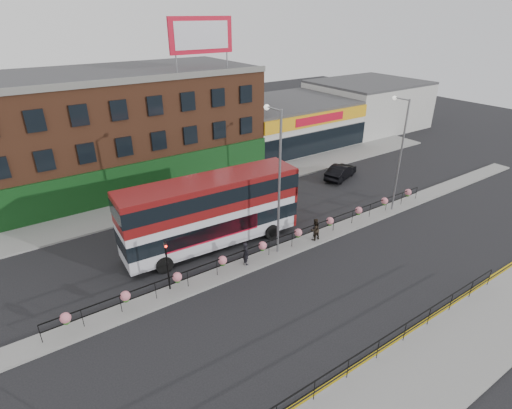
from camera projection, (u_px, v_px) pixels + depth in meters
ground at (280, 253)px, 27.63m from camera, size 120.00×120.00×0.00m
south_pavement at (437, 366)px, 18.69m from camera, size 60.00×4.00×0.15m
north_pavement at (200, 193)px, 36.50m from camera, size 60.00×4.00×0.15m
median at (280, 252)px, 27.59m from camera, size 60.00×1.60×0.15m
yellow_line_inner at (396, 338)px, 20.43m from camera, size 60.00×0.10×0.01m
yellow_line_outer at (399, 340)px, 20.29m from camera, size 60.00×0.10×0.01m
brick_building at (122, 126)px, 38.16m from camera, size 25.00×12.21×10.30m
supermarket at (285, 122)px, 49.36m from camera, size 15.00×12.25×5.30m
warehouse_east at (367, 104)px, 56.72m from camera, size 14.50×12.00×6.30m
billboard at (201, 35)px, 34.25m from camera, size 6.00×0.29×4.40m
median_railing at (281, 240)px, 27.17m from camera, size 30.04×0.56×1.23m
south_railing at (379, 345)px, 18.70m from camera, size 20.04×0.05×1.12m
double_decker_bus at (212, 206)px, 27.19m from camera, size 12.67×3.66×5.07m
car at (341, 172)px, 39.53m from camera, size 4.39×5.41×1.45m
pedestrian_a at (246, 253)px, 25.79m from camera, size 0.69×0.55×1.60m
pedestrian_b at (315, 229)px, 28.57m from camera, size 0.82×0.65×1.65m
lamp_column_west at (277, 172)px, 25.11m from camera, size 0.35×1.72×9.80m
lamp_column_east at (399, 146)px, 31.15m from camera, size 0.33×1.60×9.10m
traffic_light_median at (166, 256)px, 22.77m from camera, size 0.15×0.28×3.65m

